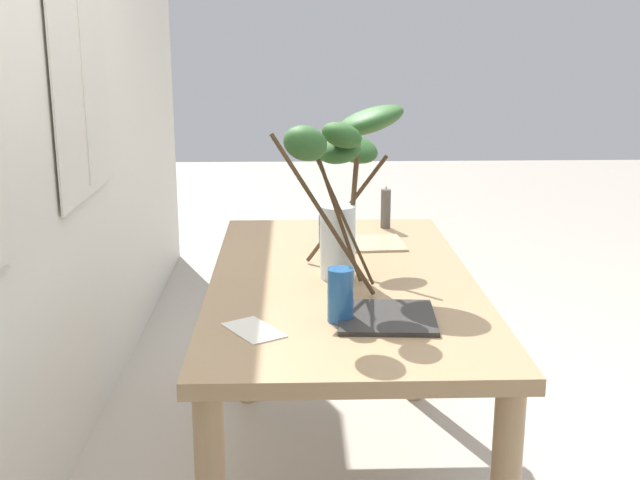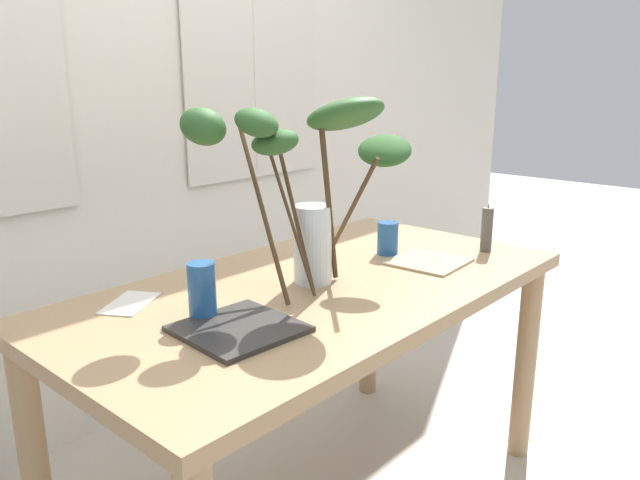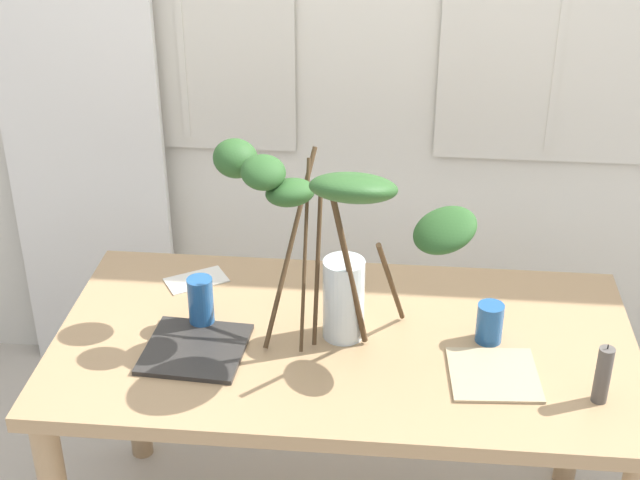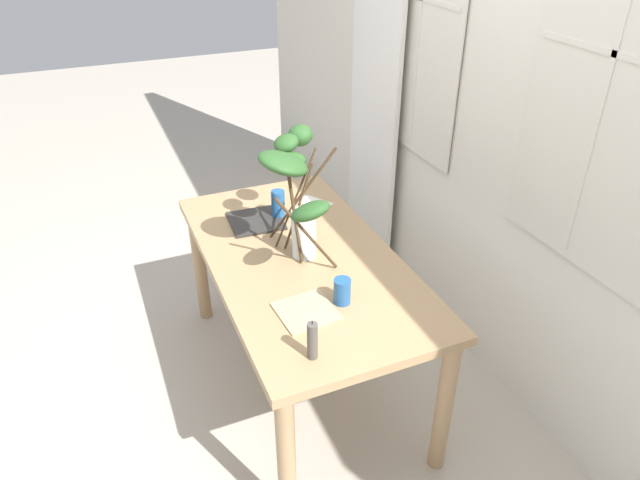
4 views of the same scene
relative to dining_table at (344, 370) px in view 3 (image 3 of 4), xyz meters
name	(u,v)px [view 3 (image 3 of 4)]	position (x,y,z in m)	size (l,w,h in m)	color
back_wall_with_windows	(368,14)	(0.00, 1.00, 0.72)	(5.95, 0.14, 2.75)	silver
curtain_sheer_side	(72,61)	(-0.99, 0.88, 0.57)	(0.58, 0.03, 2.46)	white
dining_table	(344,370)	(0.00, 0.00, 0.00)	(1.56, 0.82, 0.77)	tan
vase_with_branches	(337,228)	(-0.02, -0.01, 0.44)	(0.73, 0.44, 0.56)	silver
drinking_glass_blue_left	(201,302)	(-0.40, 0.03, 0.18)	(0.07, 0.07, 0.15)	#235693
drinking_glass_blue_right	(490,323)	(0.38, 0.03, 0.16)	(0.07, 0.07, 0.11)	#235693
plate_square_left	(195,349)	(-0.39, -0.10, 0.11)	(0.26, 0.26, 0.01)	#2D2B28
plate_square_right	(494,375)	(0.39, -0.13, 0.11)	(0.22, 0.22, 0.01)	tan
napkin_folded	(196,280)	(-0.46, 0.26, 0.11)	(0.18, 0.10, 0.00)	silver
pillar_candle	(603,375)	(0.64, -0.21, 0.18)	(0.04, 0.04, 0.17)	#514C47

